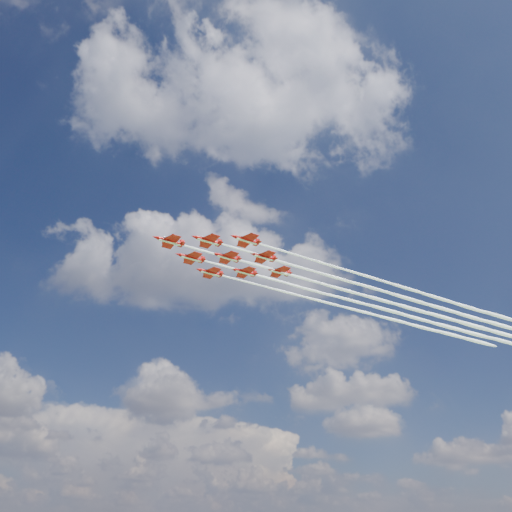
% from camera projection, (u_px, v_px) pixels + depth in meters
% --- Properties ---
extents(jet_lead, '(135.33, 87.89, 2.55)m').
position_uv_depth(jet_lead, '(363.00, 295.00, 185.03)').
color(jet_lead, '#AF0B09').
extents(jet_row2_port, '(135.33, 87.89, 2.55)m').
position_uv_depth(jet_row2_port, '(395.00, 295.00, 184.72)').
color(jet_row2_port, '#AF0B09').
extents(jet_row2_starb, '(135.33, 87.89, 2.55)m').
position_uv_depth(jet_row2_starb, '(372.00, 306.00, 194.04)').
color(jet_row2_starb, '#AF0B09').
extents(jet_row3_port, '(135.33, 87.89, 2.55)m').
position_uv_depth(jet_row3_port, '(426.00, 294.00, 184.41)').
color(jet_row3_port, '#AF0B09').
extents(jet_row3_centre, '(135.33, 87.89, 2.55)m').
position_uv_depth(jet_row3_centre, '(402.00, 306.00, 193.73)').
color(jet_row3_centre, '#AF0B09').
extents(jet_row3_starb, '(135.33, 87.89, 2.55)m').
position_uv_depth(jet_row3_starb, '(380.00, 316.00, 203.05)').
color(jet_row3_starb, '#AF0B09').
extents(jet_row4_port, '(135.33, 87.89, 2.55)m').
position_uv_depth(jet_row4_port, '(432.00, 305.00, 193.42)').
color(jet_row4_port, '#AF0B09').
extents(jet_row4_starb, '(135.33, 87.89, 2.55)m').
position_uv_depth(jet_row4_starb, '(409.00, 316.00, 202.75)').
color(jet_row4_starb, '#AF0B09').
extents(jet_tail, '(135.33, 87.89, 2.55)m').
position_uv_depth(jet_tail, '(437.00, 316.00, 202.44)').
color(jet_tail, '#AF0B09').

